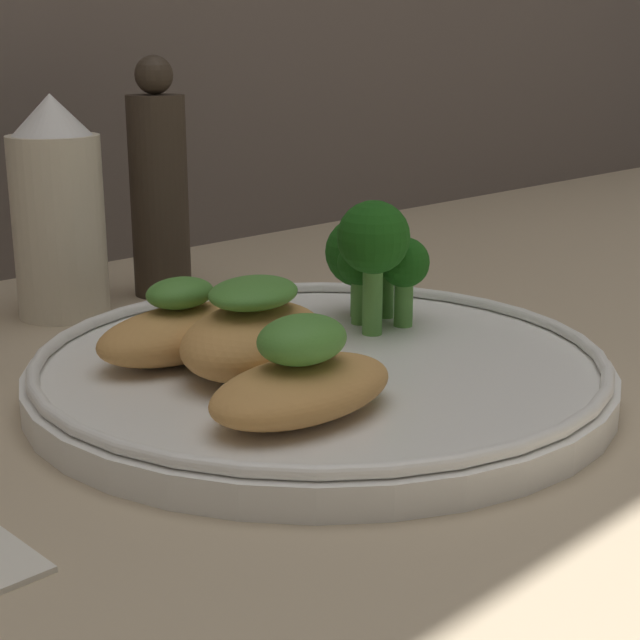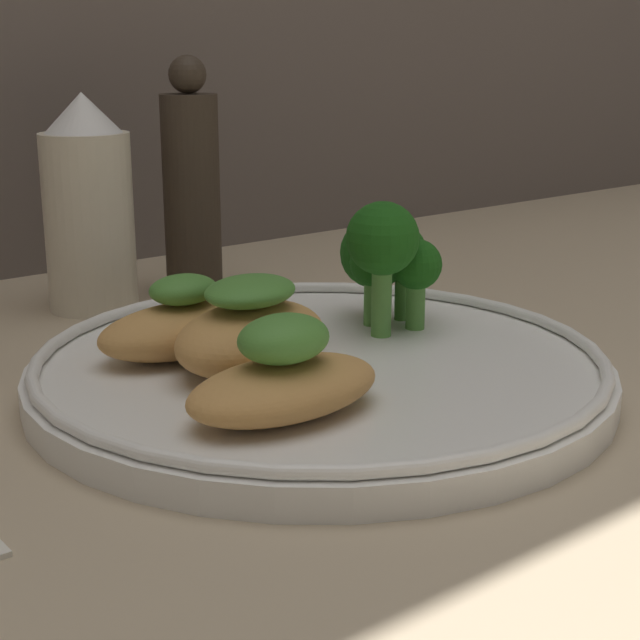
{
  "view_description": "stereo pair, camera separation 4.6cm",
  "coord_description": "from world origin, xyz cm",
  "px_view_note": "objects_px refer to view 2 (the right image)",
  "views": [
    {
      "loc": [
        -30.82,
        -31.39,
        15.99
      ],
      "look_at": [
        0.0,
        0.0,
        3.4
      ],
      "focal_mm": 55.0,
      "sensor_mm": 36.0,
      "label": 1
    },
    {
      "loc": [
        -27.39,
        -34.42,
        15.99
      ],
      "look_at": [
        0.0,
        0.0,
        3.4
      ],
      "focal_mm": 55.0,
      "sensor_mm": 36.0,
      "label": 2
    }
  ],
  "objects_px": {
    "sauce_bottle": "(88,208)",
    "pepper_grinder": "(191,186)",
    "broccoli_bunch": "(385,254)",
    "plate": "(320,369)"
  },
  "relations": [
    {
      "from": "plate",
      "to": "broccoli_bunch",
      "type": "bearing_deg",
      "value": 21.57
    },
    {
      "from": "broccoli_bunch",
      "to": "pepper_grinder",
      "type": "relative_size",
      "value": 0.46
    },
    {
      "from": "broccoli_bunch",
      "to": "sauce_bottle",
      "type": "distance_m",
      "value": 0.19
    },
    {
      "from": "broccoli_bunch",
      "to": "sauce_bottle",
      "type": "xyz_separation_m",
      "value": [
        -0.08,
        0.18,
        0.01
      ]
    },
    {
      "from": "plate",
      "to": "sauce_bottle",
      "type": "distance_m",
      "value": 0.21
    },
    {
      "from": "broccoli_bunch",
      "to": "sauce_bottle",
      "type": "relative_size",
      "value": 0.53
    },
    {
      "from": "sauce_bottle",
      "to": "pepper_grinder",
      "type": "distance_m",
      "value": 0.07
    },
    {
      "from": "pepper_grinder",
      "to": "sauce_bottle",
      "type": "bearing_deg",
      "value": -180.0
    },
    {
      "from": "broccoli_bunch",
      "to": "pepper_grinder",
      "type": "xyz_separation_m",
      "value": [
        -0.01,
        0.18,
        0.02
      ]
    },
    {
      "from": "broccoli_bunch",
      "to": "sauce_bottle",
      "type": "height_order",
      "value": "sauce_bottle"
    }
  ]
}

